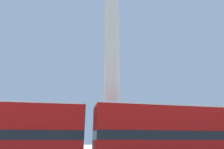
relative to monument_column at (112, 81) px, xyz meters
The scene contains 3 objects.
monument_column is the anchor object (origin of this frame).
bus_b 8.41m from the monument_column, 54.27° to the right, with size 11.17×3.48×4.41m.
street_lamp 6.05m from the monument_column, 85.56° to the right, with size 0.39×0.39×5.22m.
Camera 1 is at (-2.07, -17.21, 2.10)m, focal length 28.00 mm.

